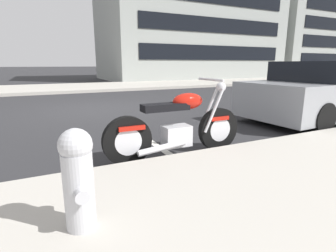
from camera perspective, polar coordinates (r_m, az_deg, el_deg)
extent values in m
plane|color=#28282B|center=(8.31, -13.92, 3.60)|extent=(260.00, 260.00, 0.00)
cube|color=#ADA89E|center=(20.65, 15.86, 9.28)|extent=(120.00, 5.00, 0.14)
cube|color=silver|center=(4.32, -1.64, -4.79)|extent=(0.12, 2.20, 0.01)
cylinder|color=black|center=(4.24, 10.79, -0.67)|extent=(0.68, 0.11, 0.68)
cylinder|color=silver|center=(4.24, 10.79, -0.67)|extent=(0.37, 0.12, 0.37)
cylinder|color=black|center=(3.58, -8.80, -3.23)|extent=(0.68, 0.11, 0.68)
cylinder|color=silver|center=(3.58, -8.80, -3.23)|extent=(0.37, 0.12, 0.37)
cube|color=silver|center=(3.86, 1.85, -2.11)|extent=(0.40, 0.26, 0.30)
cube|color=black|center=(3.68, -0.58, 4.13)|extent=(0.68, 0.22, 0.10)
ellipsoid|color=#B7190F|center=(3.84, 4.29, 5.38)|extent=(0.48, 0.24, 0.24)
cube|color=#B7190F|center=(3.54, -8.13, -0.25)|extent=(0.36, 0.18, 0.06)
cube|color=#B7190F|center=(4.19, 10.68, 1.77)|extent=(0.32, 0.16, 0.06)
cylinder|color=silver|center=(4.15, 8.76, 3.54)|extent=(0.34, 0.05, 0.65)
cylinder|color=silver|center=(4.04, 9.90, 3.23)|extent=(0.34, 0.05, 0.65)
cylinder|color=silver|center=(4.02, 9.19, 9.89)|extent=(0.04, 0.62, 0.04)
sphere|color=silver|center=(4.15, 11.41, 8.24)|extent=(0.15, 0.15, 0.15)
cylinder|color=silver|center=(3.64, -1.31, -4.73)|extent=(0.71, 0.09, 0.16)
cube|color=gray|center=(7.60, 30.84, 5.44)|extent=(4.47, 2.06, 0.78)
cube|color=black|center=(7.57, 31.46, 10.08)|extent=(2.37, 1.81, 0.46)
cylinder|color=black|center=(9.29, 30.81, 5.04)|extent=(0.63, 0.25, 0.62)
cylinder|color=black|center=(6.97, 18.48, 4.09)|extent=(0.63, 0.25, 0.62)
cylinder|color=black|center=(5.98, 30.35, 1.49)|extent=(0.63, 0.25, 0.62)
cylinder|color=black|center=(24.00, 31.77, 8.88)|extent=(0.63, 0.24, 0.62)
cylinder|color=#B7B7BC|center=(2.10, -18.65, -13.18)|extent=(0.22, 0.22, 0.59)
sphere|color=#B7B7BC|center=(1.97, -19.41, -3.89)|extent=(0.24, 0.24, 0.24)
cylinder|color=#B7B7BC|center=(2.21, -19.20, -10.97)|extent=(0.10, 0.08, 0.10)
cylinder|color=#B7B7BC|center=(1.96, -18.14, -14.14)|extent=(0.10, 0.08, 0.10)
cube|color=#939993|center=(25.81, 4.43, 21.33)|extent=(15.31, 8.80, 9.93)
cube|color=black|center=(21.85, 10.37, 15.30)|extent=(12.86, 0.06, 1.10)
cube|color=black|center=(22.03, 10.61, 20.64)|extent=(12.86, 0.06, 1.10)
cube|color=#939993|center=(36.55, 27.65, 16.15)|extent=(14.89, 8.98, 8.15)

